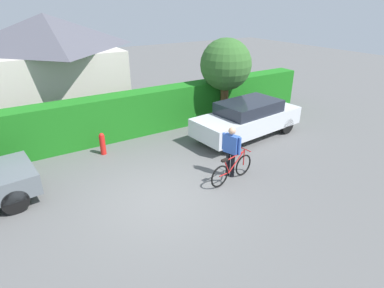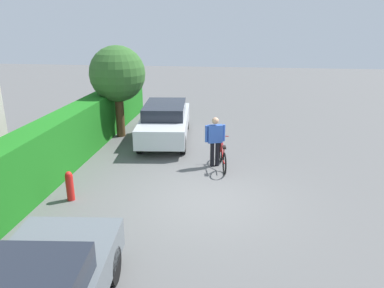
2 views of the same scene
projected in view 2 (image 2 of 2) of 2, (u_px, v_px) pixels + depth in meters
name	position (u px, v px, depth m)	size (l,w,h in m)	color
ground_plane	(206.00, 199.00, 9.76)	(60.00, 60.00, 0.00)	#585858
hedge_row	(36.00, 161.00, 10.04)	(19.84, 0.90, 1.74)	#1B6D1A
parked_car_far	(165.00, 121.00, 14.39)	(4.73, 2.19, 1.47)	silver
bicycle	(222.00, 157.00, 11.73)	(1.74, 0.50, 0.92)	black
person_rider	(215.00, 138.00, 11.71)	(0.34, 0.63, 1.64)	black
tree_kerbside	(117.00, 75.00, 14.34)	(2.19, 2.19, 3.65)	brown
fire_hydrant	(70.00, 186.00, 9.59)	(0.20, 0.20, 0.81)	red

